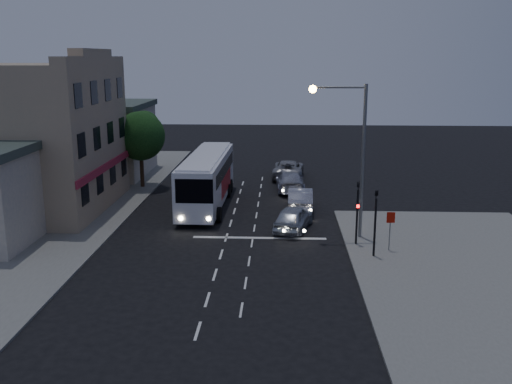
{
  "coord_description": "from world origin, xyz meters",
  "views": [
    {
      "loc": [
        3.23,
        -30.61,
        10.63
      ],
      "look_at": [
        1.67,
        4.67,
        2.2
      ],
      "focal_mm": 40.0,
      "sensor_mm": 36.0,
      "label": 1
    }
  ],
  "objects_px": {
    "traffic_signal_main": "(358,205)",
    "car_sedan_a": "(300,199)",
    "car_sedan_c": "(288,169)",
    "tour_bus": "(207,178)",
    "streetlight": "(352,143)",
    "car_suv": "(293,218)",
    "regulatory_sign": "(390,225)",
    "car_sedan_b": "(290,181)",
    "traffic_signal_side": "(376,215)",
    "street_tree": "(140,134)"
  },
  "relations": [
    {
      "from": "tour_bus",
      "to": "street_tree",
      "type": "distance_m",
      "value": 8.57
    },
    {
      "from": "tour_bus",
      "to": "car_suv",
      "type": "bearing_deg",
      "value": -41.94
    },
    {
      "from": "tour_bus",
      "to": "car_sedan_b",
      "type": "xyz_separation_m",
      "value": [
        6.12,
        4.94,
        -1.27
      ]
    },
    {
      "from": "car_sedan_a",
      "to": "car_sedan_b",
      "type": "bearing_deg",
      "value": -82.23
    },
    {
      "from": "car_sedan_b",
      "to": "regulatory_sign",
      "type": "distance_m",
      "value": 15.65
    },
    {
      "from": "tour_bus",
      "to": "regulatory_sign",
      "type": "xyz_separation_m",
      "value": [
        11.4,
        -9.77,
        -0.45
      ]
    },
    {
      "from": "regulatory_sign",
      "to": "streetlight",
      "type": "distance_m",
      "value": 5.18
    },
    {
      "from": "car_suv",
      "to": "regulatory_sign",
      "type": "distance_m",
      "value": 6.67
    },
    {
      "from": "car_sedan_b",
      "to": "traffic_signal_side",
      "type": "xyz_separation_m",
      "value": [
        4.28,
        -15.67,
        1.65
      ]
    },
    {
      "from": "car_sedan_a",
      "to": "traffic_signal_main",
      "type": "xyz_separation_m",
      "value": [
        2.95,
        -7.82,
        1.62
      ]
    },
    {
      "from": "traffic_signal_main",
      "to": "street_tree",
      "type": "height_order",
      "value": "street_tree"
    },
    {
      "from": "regulatory_sign",
      "to": "car_sedan_a",
      "type": "bearing_deg",
      "value": 117.76
    },
    {
      "from": "car_sedan_c",
      "to": "streetlight",
      "type": "distance_m",
      "value": 18.37
    },
    {
      "from": "car_sedan_a",
      "to": "traffic_signal_main",
      "type": "height_order",
      "value": "traffic_signal_main"
    },
    {
      "from": "tour_bus",
      "to": "car_sedan_c",
      "type": "relative_size",
      "value": 2.17
    },
    {
      "from": "car_sedan_c",
      "to": "traffic_signal_main",
      "type": "distance_m",
      "value": 19.21
    },
    {
      "from": "tour_bus",
      "to": "streetlight",
      "type": "relative_size",
      "value": 1.37
    },
    {
      "from": "car_sedan_b",
      "to": "streetlight",
      "type": "distance_m",
      "value": 13.65
    },
    {
      "from": "tour_bus",
      "to": "car_sedan_a",
      "type": "bearing_deg",
      "value": -6.86
    },
    {
      "from": "car_sedan_a",
      "to": "streetlight",
      "type": "height_order",
      "value": "streetlight"
    },
    {
      "from": "car_sedan_c",
      "to": "street_tree",
      "type": "distance_m",
      "value": 13.46
    },
    {
      "from": "car_suv",
      "to": "car_sedan_c",
      "type": "relative_size",
      "value": 0.79
    },
    {
      "from": "car_suv",
      "to": "car_sedan_c",
      "type": "bearing_deg",
      "value": -74.58
    },
    {
      "from": "car_suv",
      "to": "traffic_signal_main",
      "type": "relative_size",
      "value": 1.1
    },
    {
      "from": "traffic_signal_main",
      "to": "car_suv",
      "type": "bearing_deg",
      "value": 139.57
    },
    {
      "from": "car_sedan_c",
      "to": "street_tree",
      "type": "height_order",
      "value": "street_tree"
    },
    {
      "from": "traffic_signal_main",
      "to": "traffic_signal_side",
      "type": "relative_size",
      "value": 1.0
    },
    {
      "from": "tour_bus",
      "to": "streetlight",
      "type": "bearing_deg",
      "value": -36.8
    },
    {
      "from": "tour_bus",
      "to": "traffic_signal_side",
      "type": "relative_size",
      "value": 3.01
    },
    {
      "from": "car_sedan_a",
      "to": "traffic_signal_main",
      "type": "relative_size",
      "value": 1.18
    },
    {
      "from": "car_sedan_b",
      "to": "traffic_signal_side",
      "type": "relative_size",
      "value": 1.3
    },
    {
      "from": "traffic_signal_main",
      "to": "car_sedan_a",
      "type": "bearing_deg",
      "value": 110.68
    },
    {
      "from": "traffic_signal_side",
      "to": "regulatory_sign",
      "type": "distance_m",
      "value": 1.61
    },
    {
      "from": "traffic_signal_main",
      "to": "tour_bus",
      "type": "bearing_deg",
      "value": 137.94
    },
    {
      "from": "car_sedan_c",
      "to": "regulatory_sign",
      "type": "xyz_separation_m",
      "value": [
        5.39,
        -19.79,
        0.81
      ]
    },
    {
      "from": "car_sedan_b",
      "to": "streetlight",
      "type": "height_order",
      "value": "streetlight"
    },
    {
      "from": "traffic_signal_side",
      "to": "regulatory_sign",
      "type": "xyz_separation_m",
      "value": [
        1.0,
        0.96,
        -0.82
      ]
    },
    {
      "from": "car_suv",
      "to": "car_sedan_b",
      "type": "relative_size",
      "value": 0.84
    },
    {
      "from": "traffic_signal_main",
      "to": "traffic_signal_side",
      "type": "xyz_separation_m",
      "value": [
        0.7,
        -1.98,
        0.0
      ]
    },
    {
      "from": "tour_bus",
      "to": "car_sedan_c",
      "type": "xyz_separation_m",
      "value": [
        6.02,
        10.02,
        -1.25
      ]
    },
    {
      "from": "traffic_signal_side",
      "to": "street_tree",
      "type": "xyz_separation_m",
      "value": [
        -16.51,
        16.22,
        2.08
      ]
    },
    {
      "from": "tour_bus",
      "to": "car_sedan_a",
      "type": "distance_m",
      "value": 6.93
    },
    {
      "from": "car_sedan_b",
      "to": "traffic_signal_main",
      "type": "xyz_separation_m",
      "value": [
        3.58,
        -13.69,
        1.65
      ]
    },
    {
      "from": "car_sedan_c",
      "to": "street_tree",
      "type": "bearing_deg",
      "value": 23.76
    },
    {
      "from": "car_suv",
      "to": "regulatory_sign",
      "type": "xyz_separation_m",
      "value": [
        5.25,
        -4.04,
        0.83
      ]
    },
    {
      "from": "tour_bus",
      "to": "regulatory_sign",
      "type": "distance_m",
      "value": 15.02
    },
    {
      "from": "car_sedan_b",
      "to": "regulatory_sign",
      "type": "relative_size",
      "value": 2.42
    },
    {
      "from": "regulatory_sign",
      "to": "street_tree",
      "type": "distance_m",
      "value": 23.4
    },
    {
      "from": "car_suv",
      "to": "streetlight",
      "type": "height_order",
      "value": "streetlight"
    },
    {
      "from": "car_sedan_b",
      "to": "streetlight",
      "type": "xyz_separation_m",
      "value": [
        3.33,
        -12.27,
        4.96
      ]
    }
  ]
}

